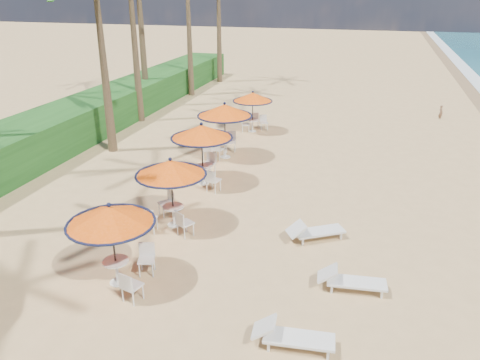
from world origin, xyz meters
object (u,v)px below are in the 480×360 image
object	(u,v)px
station_3	(224,117)
lounger_near	(290,336)
station_1	(170,177)
station_0	(114,223)
lounger_far	(314,231)
lounger_mid	(350,280)
station_4	(253,102)
station_2	(203,137)

from	to	relation	value
station_3	lounger_near	size ratio (longest dim) A/B	1.40
station_1	station_0	bearing A→B (deg)	-90.63
lounger_far	station_0	bearing A→B (deg)	-173.03
lounger_mid	lounger_far	world-z (taller)	lounger_far
lounger_near	station_1	bearing A→B (deg)	131.31
station_4	lounger_far	size ratio (longest dim) A/B	1.19
station_2	station_4	xyz separation A→B (m)	(0.05, 7.62, -0.31)
station_1	lounger_near	bearing A→B (deg)	-43.43
station_3	lounger_far	world-z (taller)	station_3
lounger_near	lounger_far	bearing A→B (deg)	86.47
station_0	lounger_mid	world-z (taller)	station_0
station_2	station_4	bearing A→B (deg)	89.59
station_0	station_2	size ratio (longest dim) A/B	0.94
station_3	lounger_mid	xyz separation A→B (m)	(6.29, -8.90, -1.62)
station_0	station_1	xyz separation A→B (m)	(0.04, 3.42, -0.06)
station_4	lounger_near	xyz separation A→B (m)	(4.97, -15.83, -1.33)
station_2	station_4	size ratio (longest dim) A/B	1.14
station_1	lounger_near	distance (m)	6.75
station_0	station_3	distance (m)	10.30
lounger_far	station_1	bearing A→B (deg)	152.43
station_1	station_2	size ratio (longest dim) A/B	0.94
lounger_near	lounger_far	world-z (taller)	lounger_far
station_2	lounger_far	bearing A→B (deg)	-34.29
station_3	station_4	world-z (taller)	station_3
station_2	lounger_far	distance (m)	6.12
station_4	station_2	bearing A→B (deg)	-90.41
lounger_mid	station_4	bearing A→B (deg)	108.65
station_1	station_4	distance (m)	11.30
station_2	station_4	distance (m)	7.62
station_0	station_1	size ratio (longest dim) A/B	0.99
lounger_far	station_4	bearing A→B (deg)	81.84
lounger_mid	lounger_far	xyz separation A→B (m)	(-1.26, 2.38, 0.01)
station_2	station_3	size ratio (longest dim) A/B	0.98
station_1	station_4	xyz separation A→B (m)	(-0.18, 11.29, -0.13)
lounger_near	lounger_far	distance (m)	4.89
station_0	station_4	bearing A→B (deg)	90.56
station_0	station_3	world-z (taller)	station_3
station_3	lounger_far	bearing A→B (deg)	-52.28
station_0	station_1	distance (m)	3.42
lounger_far	lounger_near	bearing A→B (deg)	-120.20
station_4	station_0	bearing A→B (deg)	-89.44
station_1	lounger_mid	distance (m)	6.40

